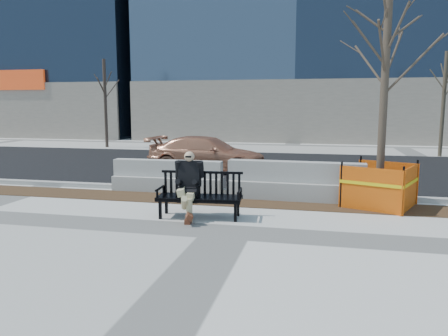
{
  "coord_description": "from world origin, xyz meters",
  "views": [
    {
      "loc": [
        1.67,
        -7.78,
        2.38
      ],
      "look_at": [
        -0.4,
        1.51,
        1.0
      ],
      "focal_mm": 34.68,
      "sensor_mm": 36.0,
      "label": 1
    }
  ],
  "objects_px": {
    "tree_fence": "(378,206)",
    "jersey_barrier_right": "(295,199)",
    "bench": "(200,217)",
    "seated_man": "(189,216)",
    "jersey_barrier_left": "(168,191)",
    "sedan": "(207,171)"
  },
  "relations": [
    {
      "from": "sedan",
      "to": "jersey_barrier_left",
      "type": "bearing_deg",
      "value": -177.92
    },
    {
      "from": "jersey_barrier_right",
      "to": "seated_man",
      "type": "bearing_deg",
      "value": -131.67
    },
    {
      "from": "bench",
      "to": "sedan",
      "type": "height_order",
      "value": "sedan"
    },
    {
      "from": "tree_fence",
      "to": "jersey_barrier_right",
      "type": "relative_size",
      "value": 1.59
    },
    {
      "from": "bench",
      "to": "jersey_barrier_right",
      "type": "relative_size",
      "value": 0.53
    },
    {
      "from": "seated_man",
      "to": "jersey_barrier_left",
      "type": "xyz_separation_m",
      "value": [
        -1.41,
        2.54,
        0.0
      ]
    },
    {
      "from": "bench",
      "to": "tree_fence",
      "type": "bearing_deg",
      "value": 22.36
    },
    {
      "from": "bench",
      "to": "jersey_barrier_left",
      "type": "relative_size",
      "value": 0.59
    },
    {
      "from": "tree_fence",
      "to": "jersey_barrier_right",
      "type": "bearing_deg",
      "value": 171.17
    },
    {
      "from": "sedan",
      "to": "seated_man",
      "type": "bearing_deg",
      "value": -164.61
    },
    {
      "from": "bench",
      "to": "sedan",
      "type": "bearing_deg",
      "value": 98.92
    },
    {
      "from": "bench",
      "to": "seated_man",
      "type": "relative_size",
      "value": 1.3
    },
    {
      "from": "sedan",
      "to": "jersey_barrier_right",
      "type": "distance_m",
      "value": 5.36
    },
    {
      "from": "bench",
      "to": "seated_man",
      "type": "distance_m",
      "value": 0.25
    },
    {
      "from": "seated_man",
      "to": "tree_fence",
      "type": "xyz_separation_m",
      "value": [
        4.12,
        1.92,
        0.0
      ]
    },
    {
      "from": "bench",
      "to": "jersey_barrier_left",
      "type": "height_order",
      "value": "bench"
    },
    {
      "from": "seated_man",
      "to": "tree_fence",
      "type": "distance_m",
      "value": 4.55
    },
    {
      "from": "seated_man",
      "to": "tree_fence",
      "type": "height_order",
      "value": "tree_fence"
    },
    {
      "from": "jersey_barrier_left",
      "to": "tree_fence",
      "type": "bearing_deg",
      "value": -6.79
    },
    {
      "from": "sedan",
      "to": "jersey_barrier_right",
      "type": "height_order",
      "value": "sedan"
    },
    {
      "from": "bench",
      "to": "sedan",
      "type": "distance_m",
      "value": 6.59
    },
    {
      "from": "jersey_barrier_left",
      "to": "jersey_barrier_right",
      "type": "bearing_deg",
      "value": -5.4
    }
  ]
}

